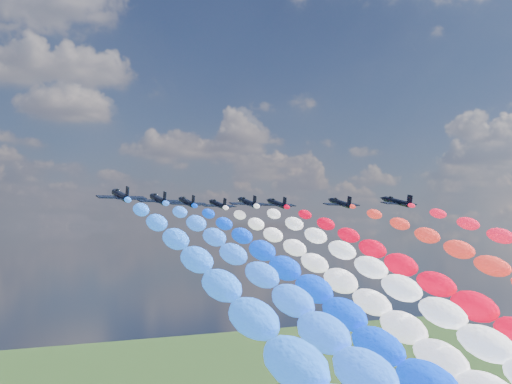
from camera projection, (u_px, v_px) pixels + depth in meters
name	position (u px, v px, depth m)	size (l,w,h in m)	color
jet_0	(121.00, 195.00, 114.10)	(8.67, 11.63, 2.56)	black
trail_0	(275.00, 363.00, 60.43)	(6.15, 114.28, 41.51)	blue
jet_1	(158.00, 199.00, 130.13)	(8.67, 11.63, 2.56)	black
trail_1	(307.00, 335.00, 76.46)	(6.15, 114.28, 41.51)	blue
jet_2	(187.00, 202.00, 144.84)	(8.67, 11.63, 2.56)	black
trail_2	(328.00, 317.00, 91.16)	(6.15, 114.28, 41.51)	#0435E4
jet_3	(247.00, 202.00, 146.65)	(8.67, 11.63, 2.56)	black
trail_3	(421.00, 315.00, 92.98)	(6.15, 114.28, 41.51)	white
jet_4	(218.00, 204.00, 159.25)	(8.67, 11.63, 2.56)	black
trail_4	(356.00, 305.00, 105.58)	(6.15, 114.28, 41.51)	white
jet_5	(277.00, 203.00, 153.55)	(8.67, 11.63, 2.56)	black
trail_5	(455.00, 309.00, 99.87)	(6.15, 114.28, 41.51)	red
jet_6	(340.00, 203.00, 150.08)	(8.67, 11.63, 2.56)	black
jet_7	(397.00, 202.00, 143.52)	(8.67, 11.63, 2.56)	black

